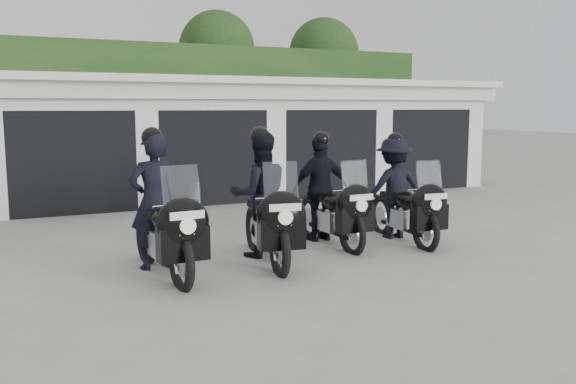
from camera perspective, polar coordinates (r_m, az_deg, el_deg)
name	(u,v)px	position (r m, az deg, el deg)	size (l,w,h in m)	color
ground	(329,256)	(9.44, 3.83, -6.02)	(80.00, 80.00, 0.00)	#999993
garage_block	(184,139)	(16.68, -9.74, 4.95)	(16.40, 6.80, 2.96)	silver
background_vegetation	(154,92)	(21.47, -12.39, 9.14)	(20.00, 3.90, 5.80)	#1A3914
police_bike_a	(161,215)	(8.48, -11.77, -2.12)	(0.79, 2.38, 2.07)	black
police_bike_b	(264,202)	(9.10, -2.30, -0.98)	(1.06, 2.35, 2.05)	black
police_bike_c	(326,195)	(10.25, 3.57, -0.25)	(1.05, 2.22, 1.93)	black
police_bike_d	(399,193)	(10.64, 10.33, -0.10)	(1.18, 2.18, 1.90)	black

